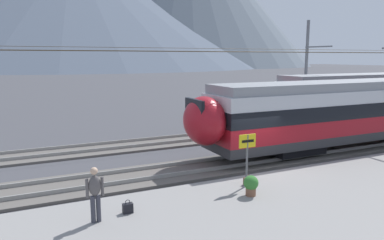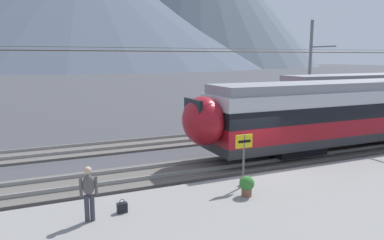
{
  "view_description": "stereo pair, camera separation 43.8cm",
  "coord_description": "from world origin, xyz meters",
  "px_view_note": "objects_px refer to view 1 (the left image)",
  "views": [
    {
      "loc": [
        -9.44,
        -13.17,
        5.14
      ],
      "look_at": [
        -1.25,
        4.17,
        1.86
      ],
      "focal_mm": 34.52,
      "sensor_mm": 36.0,
      "label": 1
    },
    {
      "loc": [
        -9.04,
        -13.35,
        5.14
      ],
      "look_at": [
        -1.25,
        4.17,
        1.86
      ],
      "focal_mm": 34.52,
      "sensor_mm": 36.0,
      "label": 2
    }
  ],
  "objects_px": {
    "handbag_beside_passenger": "(128,208)",
    "train_near_platform": "(382,107)",
    "potted_plant_platform_edge": "(251,184)",
    "passenger_walking": "(95,192)",
    "catenary_mast_far_side": "(308,69)",
    "platform_sign": "(247,148)",
    "handbag_near_sign": "(248,181)"
  },
  "relations": [
    {
      "from": "catenary_mast_far_side",
      "to": "handbag_near_sign",
      "type": "distance_m",
      "value": 17.65
    },
    {
      "from": "catenary_mast_far_side",
      "to": "passenger_walking",
      "type": "bearing_deg",
      "value": -147.52
    },
    {
      "from": "train_near_platform",
      "to": "potted_plant_platform_edge",
      "type": "height_order",
      "value": "train_near_platform"
    },
    {
      "from": "platform_sign",
      "to": "handbag_beside_passenger",
      "type": "height_order",
      "value": "platform_sign"
    },
    {
      "from": "handbag_beside_passenger",
      "to": "potted_plant_platform_edge",
      "type": "bearing_deg",
      "value": -5.32
    },
    {
      "from": "train_near_platform",
      "to": "passenger_walking",
      "type": "distance_m",
      "value": 18.06
    },
    {
      "from": "handbag_beside_passenger",
      "to": "catenary_mast_far_side",
      "type": "bearing_deg",
      "value": 33.45
    },
    {
      "from": "train_near_platform",
      "to": "handbag_beside_passenger",
      "type": "distance_m",
      "value": 17.08
    },
    {
      "from": "handbag_near_sign",
      "to": "train_near_platform",
      "type": "bearing_deg",
      "value": 16.04
    },
    {
      "from": "handbag_beside_passenger",
      "to": "handbag_near_sign",
      "type": "height_order",
      "value": "handbag_beside_passenger"
    },
    {
      "from": "train_near_platform",
      "to": "handbag_beside_passenger",
      "type": "relative_size",
      "value": 56.49
    },
    {
      "from": "catenary_mast_far_side",
      "to": "handbag_beside_passenger",
      "type": "relative_size",
      "value": 101.25
    },
    {
      "from": "platform_sign",
      "to": "potted_plant_platform_edge",
      "type": "height_order",
      "value": "platform_sign"
    },
    {
      "from": "platform_sign",
      "to": "handbag_near_sign",
      "type": "distance_m",
      "value": 1.35
    },
    {
      "from": "passenger_walking",
      "to": "potted_plant_platform_edge",
      "type": "xyz_separation_m",
      "value": [
        5.38,
        -0.18,
        -0.52
      ]
    },
    {
      "from": "potted_plant_platform_edge",
      "to": "catenary_mast_far_side",
      "type": "bearing_deg",
      "value": 42.05
    },
    {
      "from": "train_near_platform",
      "to": "platform_sign",
      "type": "height_order",
      "value": "train_near_platform"
    },
    {
      "from": "handbag_beside_passenger",
      "to": "train_near_platform",
      "type": "bearing_deg",
      "value": 13.39
    },
    {
      "from": "passenger_walking",
      "to": "handbag_near_sign",
      "type": "height_order",
      "value": "passenger_walking"
    },
    {
      "from": "passenger_walking",
      "to": "potted_plant_platform_edge",
      "type": "distance_m",
      "value": 5.41
    },
    {
      "from": "handbag_beside_passenger",
      "to": "handbag_near_sign",
      "type": "bearing_deg",
      "value": 6.86
    },
    {
      "from": "potted_plant_platform_edge",
      "to": "handbag_beside_passenger",
      "type": "bearing_deg",
      "value": 174.68
    },
    {
      "from": "handbag_near_sign",
      "to": "potted_plant_platform_edge",
      "type": "xyz_separation_m",
      "value": [
        -0.54,
        -0.99,
        0.28
      ]
    },
    {
      "from": "catenary_mast_far_side",
      "to": "passenger_walking",
      "type": "distance_m",
      "value": 22.68
    },
    {
      "from": "passenger_walking",
      "to": "handbag_beside_passenger",
      "type": "height_order",
      "value": "passenger_walking"
    },
    {
      "from": "train_near_platform",
      "to": "catenary_mast_far_side",
      "type": "xyz_separation_m",
      "value": [
        1.42,
        7.92,
        1.96
      ]
    },
    {
      "from": "handbag_near_sign",
      "to": "catenary_mast_far_side",
      "type": "bearing_deg",
      "value": 40.8
    },
    {
      "from": "platform_sign",
      "to": "passenger_walking",
      "type": "distance_m",
      "value": 5.83
    },
    {
      "from": "train_near_platform",
      "to": "handbag_near_sign",
      "type": "height_order",
      "value": "train_near_platform"
    },
    {
      "from": "handbag_beside_passenger",
      "to": "potted_plant_platform_edge",
      "type": "height_order",
      "value": "potted_plant_platform_edge"
    },
    {
      "from": "train_near_platform",
      "to": "platform_sign",
      "type": "bearing_deg",
      "value": -163.58
    },
    {
      "from": "passenger_walking",
      "to": "train_near_platform",
      "type": "bearing_deg",
      "value": 13.32
    }
  ]
}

